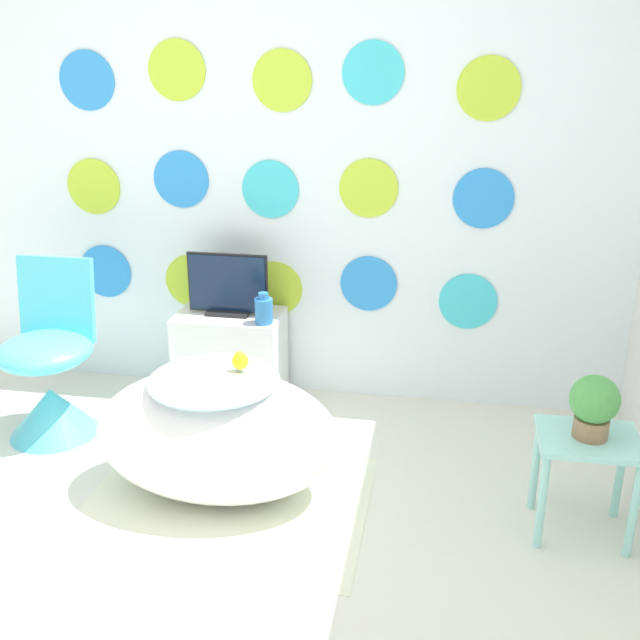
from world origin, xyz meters
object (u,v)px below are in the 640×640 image
at_px(bathtub, 217,434).
at_px(chair, 50,380).
at_px(vase, 264,310).
at_px(potted_plant_left, 594,404).
at_px(tv, 228,287).

height_order(bathtub, chair, chair).
xyz_separation_m(bathtub, vase, (0.03, 0.73, 0.29)).
distance_m(bathtub, chair, 1.01).
distance_m(bathtub, potted_plant_left, 1.50).
height_order(vase, potted_plant_left, potted_plant_left).
bearing_deg(potted_plant_left, vase, 152.30).
bearing_deg(vase, chair, -158.74).
relative_size(bathtub, vase, 6.48).
bearing_deg(tv, vase, -25.78).
relative_size(bathtub, tv, 2.49).
height_order(tv, potted_plant_left, tv).
bearing_deg(potted_plant_left, bathtub, 178.89).
relative_size(tv, potted_plant_left, 1.68).
bearing_deg(chair, bathtub, -20.34).
height_order(bathtub, potted_plant_left, potted_plant_left).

